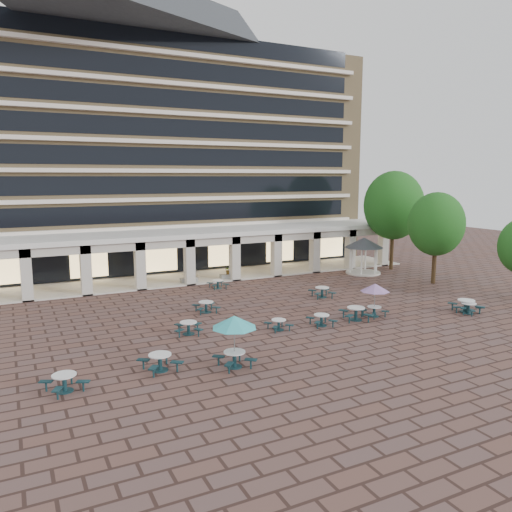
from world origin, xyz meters
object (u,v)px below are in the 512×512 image
object	(u,v)px
picnic_table_0	(64,381)
planter_left	(189,278)
picnic_table_1	(322,319)
planter_right	(228,274)
gazebo	(364,247)
picnic_table_2	(356,312)

from	to	relation	value
picnic_table_0	planter_left	world-z (taller)	planter_left
planter_left	picnic_table_0	bearing A→B (deg)	-122.81
picnic_table_1	planter_right	xyz separation A→B (m)	(0.39, 15.50, 0.05)
picnic_table_0	gazebo	xyz separation A→B (m)	(28.39, 15.49, 2.12)
picnic_table_0	picnic_table_2	distance (m)	18.26
picnic_table_0	picnic_table_2	xyz separation A→B (m)	(17.99, 3.13, 0.05)
picnic_table_1	gazebo	world-z (taller)	gazebo
planter_left	planter_right	bearing A→B (deg)	0.00
picnic_table_1	planter_right	world-z (taller)	planter_right
picnic_table_0	planter_left	distance (m)	22.13
picnic_table_1	picnic_table_2	bearing A→B (deg)	8.73
gazebo	planter_right	world-z (taller)	gazebo
picnic_table_1	planter_right	distance (m)	15.51
gazebo	planter_right	distance (m)	13.23
gazebo	picnic_table_2	bearing A→B (deg)	-130.08
picnic_table_0	planter_left	bearing A→B (deg)	38.37
picnic_table_0	picnic_table_1	xyz separation A→B (m)	(15.31, 3.09, -0.03)
picnic_table_2	gazebo	distance (m)	16.29
gazebo	picnic_table_0	bearing A→B (deg)	-151.38
picnic_table_0	gazebo	size ratio (longest dim) A/B	0.56
picnic_table_0	picnic_table_2	bearing A→B (deg)	-8.94
planter_left	planter_right	size ratio (longest dim) A/B	1.00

